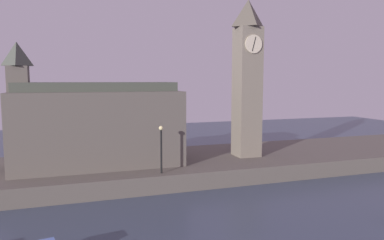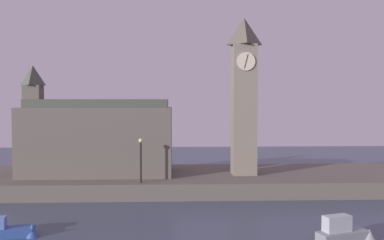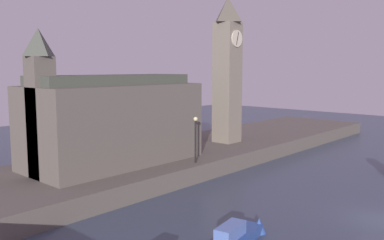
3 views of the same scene
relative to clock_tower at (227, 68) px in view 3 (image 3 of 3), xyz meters
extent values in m
plane|color=#384256|center=(-9.21, -19.10, -9.45)|extent=(120.00, 120.00, 0.00)
cube|color=#5B544C|center=(-9.21, 0.90, -8.70)|extent=(70.00, 12.00, 1.50)
cube|color=slate|center=(0.00, 0.01, -1.56)|extent=(2.31, 2.31, 12.76)
cylinder|color=beige|center=(0.00, -1.21, 3.10)|extent=(1.75, 0.12, 1.75)
cube|color=black|center=(0.00, -1.28, 3.10)|extent=(0.41, 0.04, 1.37)
pyramid|color=#554E43|center=(0.00, 0.01, 6.15)|extent=(2.54, 2.54, 2.66)
cube|color=#5B544C|center=(-14.41, 0.96, -4.63)|extent=(14.50, 6.96, 6.63)
cube|color=#5B544C|center=(-20.84, 0.96, -3.54)|extent=(1.65, 1.65, 8.81)
pyramid|color=#474C42|center=(-20.84, 0.96, 1.86)|extent=(1.81, 1.81, 1.99)
cube|color=#42473D|center=(-14.41, 0.96, -0.92)|extent=(13.78, 4.18, 0.80)
cylinder|color=black|center=(-9.83, -4.15, -6.16)|extent=(0.16, 0.16, 3.57)
sphere|color=#F2E099|center=(-9.83, -4.15, -4.20)|extent=(0.36, 0.36, 0.36)
cube|color=#2D4C93|center=(-18.17, -14.45, -9.16)|extent=(4.63, 2.00, 0.57)
cube|color=#5B7AC1|center=(-18.70, -14.45, -8.52)|extent=(2.22, 1.23, 0.71)
cone|color=#2D4C93|center=(-15.93, -14.45, -9.14)|extent=(1.31, 1.31, 1.12)
camera|label=1|loc=(-16.68, -32.62, -0.32)|focal=33.93mm
camera|label=2|loc=(-6.79, -41.58, -0.89)|focal=39.64mm
camera|label=3|loc=(-35.62, -26.93, 0.05)|focal=38.67mm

